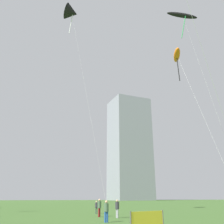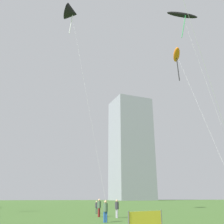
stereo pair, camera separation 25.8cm
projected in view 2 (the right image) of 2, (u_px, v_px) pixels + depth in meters
person_standing_1 at (99, 206)px, 26.35m from camera, size 0.41×0.41×1.84m
person_standing_2 at (96, 206)px, 30.77m from camera, size 0.34×0.34×1.54m
person_standing_4 at (117, 207)px, 25.03m from camera, size 0.40×0.40×1.79m
person_standing_6 at (105, 210)px, 20.82m from camera, size 0.39×0.39×1.77m
kite_flying_0 at (182, 15)px, 36.22m from camera, size 8.32×0.91×28.33m
kite_flying_1 at (72, 13)px, 37.65m from camera, size 7.03×2.62×30.62m
kite_flying_4 at (177, 55)px, 28.47m from camera, size 3.13×5.78×18.42m
distant_highrise_0 at (131, 148)px, 147.39m from camera, size 25.38×23.28×60.52m
event_banner at (146, 220)px, 15.72m from camera, size 2.70×1.26×1.23m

